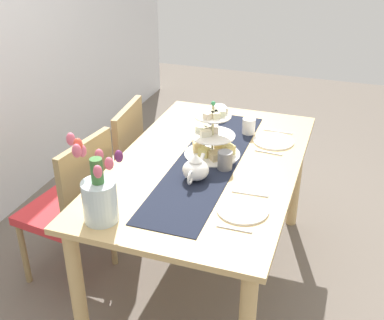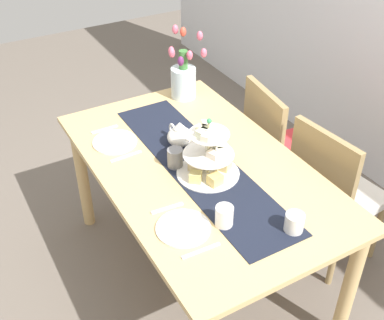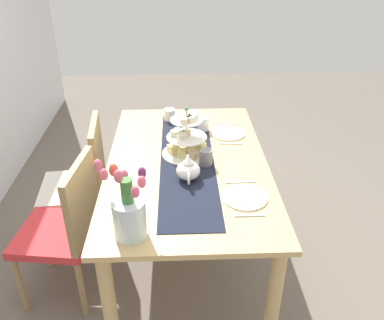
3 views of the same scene
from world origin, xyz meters
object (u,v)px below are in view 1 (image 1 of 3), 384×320
(teapot, at_px, (196,169))
(knife_right, at_px, (278,131))
(chair_left, at_px, (74,205))
(mug_grey, at_px, (225,160))
(tiered_cake_stand, at_px, (213,139))
(dinner_plate_left, at_px, (243,210))
(knife_left, at_px, (250,194))
(chair_right, at_px, (114,166))
(fork_left, at_px, (234,229))
(fork_right, at_px, (269,152))
(dining_table, at_px, (207,180))
(cream_jug, at_px, (219,112))
(dinner_plate_right, at_px, (273,141))
(mug_white_text, at_px, (249,126))
(tulip_vase, at_px, (99,194))

(teapot, bearing_deg, knife_right, -22.13)
(chair_left, distance_m, mug_grey, 0.88)
(tiered_cake_stand, xyz_separation_m, teapot, (-0.28, -0.00, -0.03))
(dinner_plate_left, relative_size, knife_left, 1.35)
(chair_right, bearing_deg, mug_grey, -109.76)
(fork_left, relative_size, fork_right, 1.00)
(fork_left, height_order, knife_right, same)
(dining_table, bearing_deg, tiered_cake_stand, 0.50)
(fork_right, distance_m, knife_right, 0.29)
(cream_jug, xyz_separation_m, knife_right, (-0.09, -0.39, -0.04))
(dinner_plate_right, bearing_deg, mug_grey, 156.28)
(dinner_plate_left, bearing_deg, chair_right, 57.33)
(dinner_plate_left, bearing_deg, knife_left, 0.00)
(dinner_plate_right, relative_size, mug_white_text, 2.42)
(teapot, bearing_deg, mug_white_text, -11.31)
(dining_table, bearing_deg, chair_left, 108.68)
(dinner_plate_left, relative_size, knife_right, 1.35)
(chair_right, xyz_separation_m, fork_left, (-0.77, -0.98, 0.27))
(knife_left, height_order, fork_right, same)
(mug_white_text, bearing_deg, cream_jug, 53.61)
(dining_table, xyz_separation_m, dinner_plate_right, (0.35, -0.28, 0.12))
(chair_left, xyz_separation_m, chair_right, (0.48, -0.00, 0.00))
(fork_right, bearing_deg, tulip_vase, 147.09)
(chair_right, distance_m, teapot, 0.88)
(dinner_plate_left, bearing_deg, chair_left, 81.28)
(cream_jug, relative_size, dinner_plate_right, 0.37)
(chair_right, height_order, knife_right, chair_right)
(cream_jug, bearing_deg, fork_right, -133.96)
(dining_table, distance_m, dinner_plate_right, 0.47)
(knife_left, distance_m, mug_grey, 0.27)
(teapot, bearing_deg, knife_left, -99.02)
(dining_table, distance_m, dinner_plate_left, 0.49)
(fork_left, height_order, fork_right, same)
(tiered_cake_stand, xyz_separation_m, cream_jug, (0.50, 0.11, -0.05))
(mug_grey, bearing_deg, fork_left, -160.02)
(chair_left, height_order, mug_grey, chair_left)
(dinner_plate_right, bearing_deg, knife_right, 0.00)
(chair_left, xyz_separation_m, fork_left, (-0.29, -0.98, 0.27))
(dinner_plate_left, relative_size, fork_right, 1.53)
(dinner_plate_left, relative_size, fork_left, 1.53)
(knife_right, bearing_deg, tiered_cake_stand, 145.43)
(teapot, distance_m, knife_left, 0.29)
(cream_jug, bearing_deg, chair_left, 144.45)
(mug_white_text, bearing_deg, dining_table, 163.62)
(teapot, bearing_deg, dinner_plate_left, -123.93)
(chair_right, distance_m, dinner_plate_left, 1.19)
(fork_left, height_order, mug_grey, mug_grey)
(mug_grey, bearing_deg, teapot, 144.42)
(knife_left, xyz_separation_m, dinner_plate_right, (0.59, 0.00, 0.00))
(dining_table, xyz_separation_m, knife_left, (-0.24, -0.28, 0.11))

